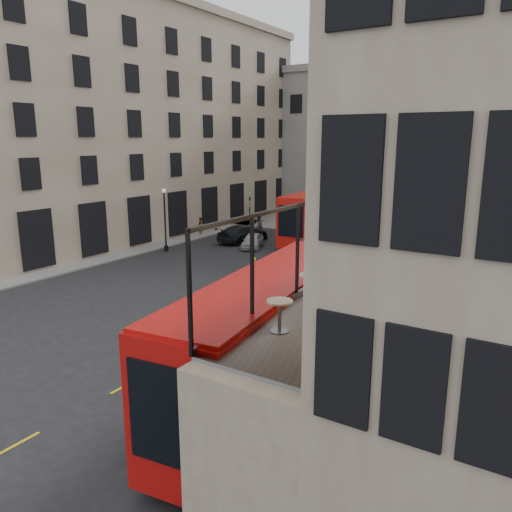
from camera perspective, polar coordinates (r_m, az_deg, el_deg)
The scene contains 31 objects.
ground at distance 19.82m, azimuth -8.95°, elevation -15.06°, with size 140.00×140.00×0.00m, color black.
host_building_main at distance 13.16m, azimuth 24.44°, elevation 5.29°, with size 7.26×11.40×15.10m.
host_frontage at distance 15.66m, azimuth 9.49°, elevation -13.87°, with size 3.00×11.00×4.50m, color #BEAC8F.
cafe_floor at distance 14.76m, azimuth 9.83°, elevation -5.89°, with size 3.00×10.00×0.10m, color slate.
building_left at distance 50.88m, azimuth -17.77°, elevation 14.92°, with size 14.60×50.60×22.00m.
gateway at distance 63.19m, azimuth 17.51°, elevation 12.67°, with size 35.00×10.60×18.00m.
pavement_far at distance 54.74m, azimuth 13.05°, elevation 3.12°, with size 40.00×12.00×0.12m, color slate.
pavement_left at distance 42.98m, azimuth -20.58°, elevation -0.10°, with size 8.00×48.00×0.12m, color slate.
traffic_light_near at distance 28.85m, azimuth 5.20°, elevation -0.70°, with size 0.16×0.20×3.80m.
traffic_light_far at distance 49.40m, azimuth -0.72°, elevation 5.17°, with size 0.16×0.20×3.80m.
street_lamp_a at distance 42.81m, azimuth -10.34°, elevation 3.67°, with size 0.36×0.36×5.33m.
street_lamp_b at distance 50.67m, azimuth 11.66°, elevation 5.07°, with size 0.36×0.36×5.33m.
bus_near at distance 17.51m, azimuth 1.71°, elevation -8.96°, with size 4.24×12.41×4.85m.
bus_far at distance 46.38m, azimuth 6.85°, elevation 4.81°, with size 3.76×11.94×4.69m.
car_a at distance 43.80m, azimuth -0.40°, elevation 1.77°, with size 1.53×3.80×1.30m, color #9FA2A7.
car_b at distance 46.41m, azimuth 13.76°, elevation 2.20°, with size 1.64×4.71×1.55m, color #B82A0B.
car_c at distance 46.34m, azimuth -1.50°, elevation 2.58°, with size 2.21×5.43×1.58m, color black.
bicycle at distance 34.31m, azimuth 1.44°, elevation -1.73°, with size 0.65×1.85×0.97m, color gray.
cyclist at distance 33.66m, azimuth -0.16°, elevation -1.48°, with size 0.58×0.38×1.59m, color #CDE718.
pedestrian_a at distance 49.42m, azimuth 0.35°, elevation 3.49°, with size 0.96×0.74×1.97m, color gray.
pedestrian_b at distance 56.53m, azimuth 12.12°, elevation 4.20°, with size 0.99×0.57×1.54m, color gray.
pedestrian_c at distance 54.41m, azimuth 13.89°, elevation 3.84°, with size 0.98×0.41×1.67m, color gray.
pedestrian_d at distance 50.55m, azimuth 23.32°, elevation 2.54°, with size 0.90×0.58×1.84m, color gray.
pedestrian_e at distance 49.66m, azimuth -6.41°, elevation 3.36°, with size 0.66×0.43×1.81m, color gray.
cafe_table_near at distance 12.54m, azimuth 2.72°, elevation -6.30°, with size 0.66×0.66×0.82m.
cafe_table_mid at distance 15.03m, azimuth 6.16°, elevation -3.09°, with size 0.65×0.65×0.81m.
cafe_table_far at distance 18.35m, azimuth 11.81°, elevation -0.61°, with size 0.53×0.53×0.66m.
cafe_chair_a at distance 11.33m, azimuth 7.50°, elevation -10.29°, with size 0.41×0.41×0.78m.
cafe_chair_b at distance 14.40m, azimuth 11.63°, elevation -5.19°, with size 0.44×0.44×0.84m.
cafe_chair_c at distance 15.44m, azimuth 15.16°, elevation -4.14°, with size 0.43×0.43×0.83m.
cafe_chair_d at distance 18.01m, azimuth 16.71°, elevation -1.68°, with size 0.54×0.54×0.92m.
Camera 1 is at (11.76, -12.94, 9.33)m, focal length 35.00 mm.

